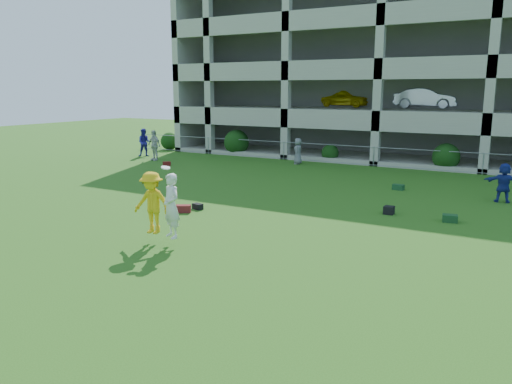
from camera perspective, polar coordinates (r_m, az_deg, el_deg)
The scene contains 15 objects.
ground at distance 14.01m, azimuth -9.32°, elevation -7.43°, with size 100.00×100.00×0.00m, color #235114.
bystander_a at distance 35.18m, azimuth -12.61°, elevation 5.54°, with size 0.92×0.72×1.90m, color #272093.
bystander_b at distance 33.08m, azimuth -11.57°, elevation 5.26°, with size 1.15×0.48×1.96m, color silver.
bystander_c at distance 30.90m, azimuth 4.82°, elevation 4.67°, with size 0.78×0.51×1.59m, color slate.
bystander_d at distance 22.66m, azimuth 26.46°, elevation 0.96°, with size 1.51×0.48×1.63m, color navy.
bag_red_a at distance 18.94m, azimuth -8.30°, elevation -1.90°, with size 0.55×0.30×0.28m, color #561F0E.
bag_black_b at distance 19.37m, azimuth -6.69°, elevation -1.65°, with size 0.40×0.25×0.22m, color black.
bag_green_c at distance 18.68m, azimuth 21.29°, elevation -2.82°, with size 0.50×0.35×0.26m, color #13361F.
crate_d at distance 19.13m, azimuth 14.95°, elevation -2.01°, with size 0.35×0.35×0.30m, color black.
bag_red_f at distance 30.71m, azimuth -10.17°, elevation 3.21°, with size 0.45×0.28×0.24m, color #5D1210.
bag_green_g at distance 23.85m, azimuth 15.96°, elevation 0.54°, with size 0.50×0.30×0.25m, color #163D1E.
frisbee_contest at distance 15.02m, azimuth -11.22°, elevation -1.31°, with size 1.76×0.80×2.07m.
parking_garage at distance 38.92m, azimuth 17.37°, elevation 13.33°, with size 30.00×14.00×12.00m.
fence at distance 30.70m, azimuth 13.31°, elevation 4.01°, with size 36.06×0.06×1.20m.
shrub_row at distance 30.37m, azimuth 22.13°, elevation 5.08°, with size 34.38×2.52×3.50m.
Camera 1 is at (8.35, -10.28, 4.55)m, focal length 35.00 mm.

